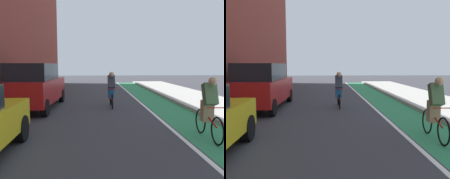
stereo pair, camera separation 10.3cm
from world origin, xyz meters
The scene contains 6 objects.
ground_plane centered at (0.00, 12.81, 0.00)m, with size 73.95×73.95×0.00m, color #38383D.
bike_lane_paint centered at (3.04, 14.81, 0.00)m, with size 1.60×33.61×0.00m, color #2D8451.
lane_divider_stripe centered at (2.14, 14.81, 0.00)m, with size 0.12×33.61×0.00m, color white.
parked_suv_red centered at (-2.79, 16.27, 1.02)m, with size 2.01×4.79×1.98m.
cyclist_trailing centered at (2.80, 11.45, 0.81)m, with size 0.48×1.73×1.62m.
cyclist_far centered at (0.58, 16.39, 0.85)m, with size 0.48×1.71×1.61m.
Camera 2 is at (0.00, 5.40, 1.91)m, focal length 39.10 mm.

